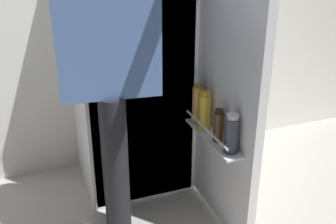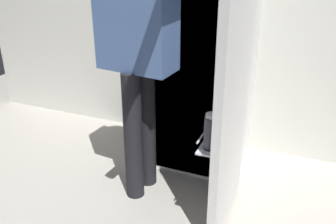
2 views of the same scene
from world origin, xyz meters
TOP-DOWN VIEW (x-y plane):
  - ground_plane at (0.00, 0.00)m, footprint 5.84×5.84m
  - refrigerator at (0.03, 0.49)m, footprint 0.72×1.22m
  - person at (-0.24, -0.02)m, footprint 0.58×0.82m

SIDE VIEW (x-z plane):
  - ground_plane at x=0.00m, z-range 0.00..0.00m
  - refrigerator at x=0.03m, z-range 0.00..1.60m
  - person at x=-0.24m, z-range 0.19..1.93m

